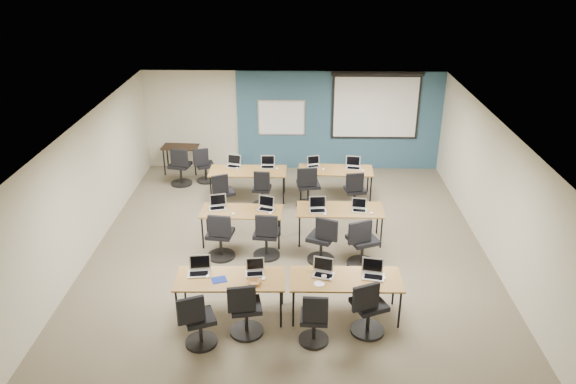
{
  "coord_description": "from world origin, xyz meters",
  "views": [
    {
      "loc": [
        0.2,
        -10.1,
        5.86
      ],
      "look_at": [
        -0.04,
        0.4,
        1.09
      ],
      "focal_mm": 35.0,
      "sensor_mm": 36.0,
      "label": 1
    }
  ],
  "objects_px": {
    "laptop_10": "(313,164)",
    "spare_chair_a": "(204,168)",
    "laptop_6": "(318,207)",
    "laptop_11": "(353,165)",
    "training_table_mid_left": "(242,213)",
    "task_chair_9": "(262,192)",
    "laptop_8": "(234,164)",
    "laptop_5": "(266,206)",
    "task_chair_10": "(308,190)",
    "training_table_back_right": "(335,171)",
    "laptop_9": "(268,164)",
    "laptop_4": "(218,205)",
    "task_chair_11": "(355,194)",
    "spare_chair_b": "(180,170)",
    "laptop_1": "(255,270)",
    "task_chair_5": "(266,239)",
    "training_table_front_left": "(230,280)",
    "training_table_mid_right": "(340,211)",
    "task_chair_3": "(368,312)",
    "training_table_back_left": "(248,172)",
    "task_chair_8": "(224,195)",
    "whiteboard": "(281,118)",
    "laptop_0": "(199,269)",
    "task_chair_2": "(314,323)",
    "task_chair_6": "(322,243)",
    "utility_table": "(180,149)",
    "task_chair_4": "(220,239)",
    "task_chair_7": "(362,246)",
    "task_chair_0": "(198,324)",
    "laptop_7": "(359,207)",
    "laptop_2": "(323,271)",
    "laptop_3": "(373,272)"
  },
  "relations": [
    {
      "from": "training_table_front_left",
      "to": "utility_table",
      "type": "height_order",
      "value": "utility_table"
    },
    {
      "from": "task_chair_8",
      "to": "task_chair_9",
      "type": "relative_size",
      "value": 1.0
    },
    {
      "from": "task_chair_6",
      "to": "task_chair_9",
      "type": "bearing_deg",
      "value": 142.18
    },
    {
      "from": "task_chair_8",
      "to": "spare_chair_b",
      "type": "bearing_deg",
      "value": 108.07
    },
    {
      "from": "training_table_mid_left",
      "to": "laptop_8",
      "type": "height_order",
      "value": "laptop_8"
    },
    {
      "from": "laptop_4",
      "to": "task_chair_11",
      "type": "height_order",
      "value": "laptop_4"
    },
    {
      "from": "task_chair_5",
      "to": "laptop_9",
      "type": "height_order",
      "value": "task_chair_5"
    },
    {
      "from": "laptop_8",
      "to": "laptop_11",
      "type": "bearing_deg",
      "value": 14.24
    },
    {
      "from": "laptop_5",
      "to": "laptop_7",
      "type": "relative_size",
      "value": 1.11
    },
    {
      "from": "laptop_6",
      "to": "spare_chair_a",
      "type": "xyz_separation_m",
      "value": [
        -2.86,
        3.08,
        -0.4
      ]
    },
    {
      "from": "task_chair_11",
      "to": "spare_chair_b",
      "type": "distance_m",
      "value": 4.56
    },
    {
      "from": "training_table_back_right",
      "to": "laptop_9",
      "type": "distance_m",
      "value": 1.67
    },
    {
      "from": "training_table_front_left",
      "to": "training_table_mid_right",
      "type": "height_order",
      "value": "same"
    },
    {
      "from": "training_table_mid_right",
      "to": "task_chair_5",
      "type": "xyz_separation_m",
      "value": [
        -1.49,
        -0.75,
        -0.26
      ]
    },
    {
      "from": "laptop_5",
      "to": "training_table_back_right",
      "type": "bearing_deg",
      "value": 73.68
    },
    {
      "from": "whiteboard",
      "to": "laptop_11",
      "type": "height_order",
      "value": "whiteboard"
    },
    {
      "from": "laptop_3",
      "to": "task_chair_10",
      "type": "xyz_separation_m",
      "value": [
        -1.03,
        4.13,
        -0.36
      ]
    },
    {
      "from": "task_chair_8",
      "to": "task_chair_3",
      "type": "bearing_deg",
      "value": -80.82
    },
    {
      "from": "whiteboard",
      "to": "laptop_7",
      "type": "height_order",
      "value": "whiteboard"
    },
    {
      "from": "utility_table",
      "to": "task_chair_2",
      "type": "bearing_deg",
      "value": -60.21
    },
    {
      "from": "task_chair_5",
      "to": "spare_chair_a",
      "type": "height_order",
      "value": "task_chair_5"
    },
    {
      "from": "task_chair_3",
      "to": "training_table_back_left",
      "type": "bearing_deg",
      "value": 91.1
    },
    {
      "from": "task_chair_3",
      "to": "spare_chair_b",
      "type": "bearing_deg",
      "value": 101.7
    },
    {
      "from": "training_table_mid_right",
      "to": "laptop_8",
      "type": "relative_size",
      "value": 5.12
    },
    {
      "from": "spare_chair_b",
      "to": "laptop_11",
      "type": "bearing_deg",
      "value": 4.55
    },
    {
      "from": "laptop_6",
      "to": "laptop_11",
      "type": "xyz_separation_m",
      "value": [
        0.93,
        2.36,
        0.0
      ]
    },
    {
      "from": "laptop_6",
      "to": "task_chair_8",
      "type": "distance_m",
      "value": 2.6
    },
    {
      "from": "task_chair_10",
      "to": "laptop_11",
      "type": "xyz_separation_m",
      "value": [
        1.11,
        0.69,
        0.36
      ]
    },
    {
      "from": "laptop_0",
      "to": "task_chair_2",
      "type": "bearing_deg",
      "value": -31.34
    },
    {
      "from": "task_chair_4",
      "to": "laptop_7",
      "type": "bearing_deg",
      "value": 22.9
    },
    {
      "from": "laptop_9",
      "to": "task_chair_11",
      "type": "height_order",
      "value": "laptop_9"
    },
    {
      "from": "laptop_3",
      "to": "task_chair_4",
      "type": "bearing_deg",
      "value": 159.78
    },
    {
      "from": "laptop_4",
      "to": "utility_table",
      "type": "xyz_separation_m",
      "value": [
        -1.52,
        3.68,
        -0.13
      ]
    },
    {
      "from": "laptop_2",
      "to": "laptop_4",
      "type": "xyz_separation_m",
      "value": [
        -2.11,
        2.49,
        -0.0
      ]
    },
    {
      "from": "laptop_11",
      "to": "task_chair_0",
      "type": "bearing_deg",
      "value": -108.77
    },
    {
      "from": "task_chair_5",
      "to": "laptop_0",
      "type": "bearing_deg",
      "value": -114.74
    },
    {
      "from": "task_chair_4",
      "to": "task_chair_8",
      "type": "bearing_deg",
      "value": 103.17
    },
    {
      "from": "laptop_4",
      "to": "task_chair_5",
      "type": "bearing_deg",
      "value": -50.08
    },
    {
      "from": "training_table_mid_left",
      "to": "task_chair_9",
      "type": "bearing_deg",
      "value": 81.66
    },
    {
      "from": "laptop_10",
      "to": "spare_chair_a",
      "type": "height_order",
      "value": "same"
    },
    {
      "from": "training_table_back_left",
      "to": "laptop_4",
      "type": "bearing_deg",
      "value": -102.37
    },
    {
      "from": "training_table_front_left",
      "to": "laptop_1",
      "type": "xyz_separation_m",
      "value": [
        0.4,
        0.17,
        0.1
      ]
    },
    {
      "from": "laptop_0",
      "to": "task_chair_3",
      "type": "distance_m",
      "value": 2.87
    },
    {
      "from": "laptop_11",
      "to": "task_chair_7",
      "type": "bearing_deg",
      "value": -84.01
    },
    {
      "from": "task_chair_6",
      "to": "task_chair_10",
      "type": "xyz_separation_m",
      "value": [
        -0.26,
        2.51,
        0.01
      ]
    },
    {
      "from": "laptop_1",
      "to": "task_chair_5",
      "type": "distance_m",
      "value": 1.76
    },
    {
      "from": "laptop_4",
      "to": "laptop_5",
      "type": "relative_size",
      "value": 1.02
    },
    {
      "from": "laptop_5",
      "to": "task_chair_10",
      "type": "xyz_separation_m",
      "value": [
        0.89,
        1.65,
        -0.36
      ]
    },
    {
      "from": "training_table_mid_left",
      "to": "laptop_6",
      "type": "xyz_separation_m",
      "value": [
        1.57,
        0.07,
        0.11
      ]
    },
    {
      "from": "laptop_4",
      "to": "laptop_9",
      "type": "xyz_separation_m",
      "value": [
        0.92,
        2.31,
        -0.0
      ]
    }
  ]
}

